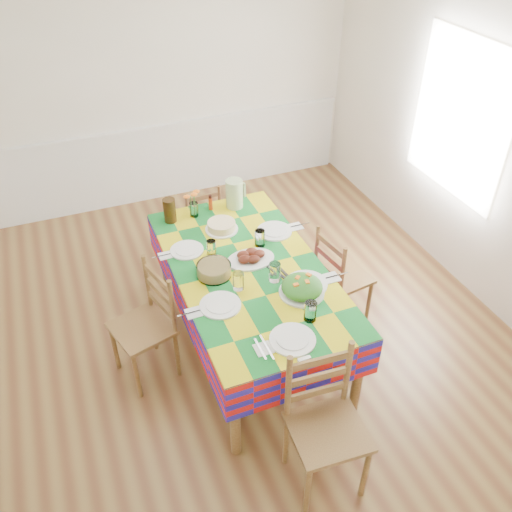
{
  "coord_description": "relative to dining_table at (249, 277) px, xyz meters",
  "views": [
    {
      "loc": [
        -1.14,
        -3.24,
        3.42
      ],
      "look_at": [
        0.12,
        -0.1,
        0.85
      ],
      "focal_mm": 38.0,
      "sensor_mm": 36.0,
      "label": 1
    }
  ],
  "objects": [
    {
      "name": "green_pitcher",
      "position": [
        0.21,
        0.88,
        0.22
      ],
      "size": [
        0.15,
        0.15,
        0.26
      ],
      "primitive_type": "cylinder",
      "color": "#A5C087",
      "rests_on": "dining_table"
    },
    {
      "name": "setting_near_head",
      "position": [
        0.05,
        -0.78,
        0.12
      ],
      "size": [
        0.5,
        0.34,
        0.15
      ],
      "color": "white",
      "rests_on": "dining_table"
    },
    {
      "name": "chair_near",
      "position": [
        0.0,
        -1.31,
        -0.2
      ],
      "size": [
        0.49,
        0.47,
        1.05
      ],
      "rotation": [
        0.0,
        0.0,
        -0.07
      ],
      "color": "brown",
      "rests_on": "room"
    },
    {
      "name": "wainscot",
      "position": [
        -0.03,
        2.66,
        -0.23
      ],
      "size": [
        4.41,
        0.06,
        0.92
      ],
      "color": "white",
      "rests_on": "room"
    },
    {
      "name": "salad_platter",
      "position": [
        0.25,
        -0.42,
        0.14
      ],
      "size": [
        0.34,
        0.34,
        0.14
      ],
      "color": "white",
      "rests_on": "dining_table"
    },
    {
      "name": "setting_right_far",
      "position": [
        0.32,
        0.33,
        0.12
      ],
      "size": [
        0.56,
        0.32,
        0.14
      ],
      "rotation": [
        0.0,
        0.0,
        -1.57
      ],
      "color": "white",
      "rests_on": "dining_table"
    },
    {
      "name": "chair_far",
      "position": [
        0.0,
        1.32,
        -0.3
      ],
      "size": [
        0.4,
        0.38,
        0.86
      ],
      "rotation": [
        0.0,
        0.0,
        3.19
      ],
      "color": "brown",
      "rests_on": "room"
    },
    {
      "name": "chair_right",
      "position": [
        0.84,
        -0.01,
        -0.26
      ],
      "size": [
        0.45,
        0.47,
        0.94
      ],
      "rotation": [
        0.0,
        0.0,
        1.72
      ],
      "color": "brown",
      "rests_on": "room"
    },
    {
      "name": "room",
      "position": [
        -0.03,
        0.17,
        0.63
      ],
      "size": [
        4.58,
        5.08,
        2.78
      ],
      "color": "brown",
      "rests_on": "ground"
    },
    {
      "name": "hot_sauce",
      "position": [
        -0.01,
        0.91,
        0.16
      ],
      "size": [
        0.04,
        0.04,
        0.15
      ],
      "primitive_type": "cylinder",
      "color": "#B5320E",
      "rests_on": "dining_table"
    },
    {
      "name": "cake",
      "position": [
        -0.02,
        0.57,
        0.13
      ],
      "size": [
        0.28,
        0.28,
        0.08
      ],
      "color": "white",
      "rests_on": "dining_table"
    },
    {
      "name": "setting_left_near",
      "position": [
        -0.28,
        -0.28,
        0.12
      ],
      "size": [
        0.54,
        0.32,
        0.14
      ],
      "rotation": [
        0.0,
        0.0,
        1.57
      ],
      "color": "white",
      "rests_on": "dining_table"
    },
    {
      "name": "window_right",
      "position": [
        2.2,
        0.47,
        0.78
      ],
      "size": [
        0.0,
        1.4,
        1.4
      ],
      "primitive_type": "plane",
      "rotation": [
        0.0,
        -1.57,
        0.0
      ],
      "color": "white",
      "rests_on": "room"
    },
    {
      "name": "serving_utensils",
      "position": [
        0.19,
        -0.08,
        0.1
      ],
      "size": [
        0.16,
        0.36,
        0.01
      ],
      "color": "black",
      "rests_on": "dining_table"
    },
    {
      "name": "flower_vase",
      "position": [
        -0.17,
        0.87,
        0.19
      ],
      "size": [
        0.16,
        0.13,
        0.25
      ],
      "color": "white",
      "rests_on": "dining_table"
    },
    {
      "name": "tea_pitcher",
      "position": [
        -0.39,
        0.87,
        0.2
      ],
      "size": [
        0.11,
        0.11,
        0.22
      ],
      "primitive_type": "cylinder",
      "color": "black",
      "rests_on": "dining_table"
    },
    {
      "name": "meat_platter",
      "position": [
        0.05,
        0.08,
        0.12
      ],
      "size": [
        0.39,
        0.28,
        0.07
      ],
      "color": "white",
      "rests_on": "dining_table"
    },
    {
      "name": "dining_table",
      "position": [
        0.0,
        0.0,
        0.0
      ],
      "size": [
        1.12,
        2.09,
        0.81
      ],
      "color": "brown",
      "rests_on": "room"
    },
    {
      "name": "setting_left_far",
      "position": [
        -0.33,
        0.35,
        0.12
      ],
      "size": [
        0.5,
        0.29,
        0.13
      ],
      "rotation": [
        0.0,
        0.0,
        1.57
      ],
      "color": "white",
      "rests_on": "dining_table"
    },
    {
      "name": "pasta_bowl",
      "position": [
        -0.27,
        0.02,
        0.14
      ],
      "size": [
        0.27,
        0.27,
        0.1
      ],
      "color": "white",
      "rests_on": "dining_table"
    },
    {
      "name": "setting_right_near",
      "position": [
        0.26,
        -0.3,
        0.12
      ],
      "size": [
        0.59,
        0.34,
        0.15
      ],
      "rotation": [
        0.0,
        0.0,
        -1.57
      ],
      "color": "white",
      "rests_on": "dining_table"
    },
    {
      "name": "chair_left",
      "position": [
        -0.83,
        0.01,
        -0.24
      ],
      "size": [
        0.52,
        0.53,
        0.98
      ],
      "rotation": [
        0.0,
        0.0,
        -1.29
      ],
      "color": "brown",
      "rests_on": "room"
    },
    {
      "name": "name_card",
      "position": [
        -0.01,
        -1.01,
        0.1
      ],
      "size": [
        0.09,
        0.03,
        0.02
      ],
      "primitive_type": "cube",
      "color": "white",
      "rests_on": "dining_table"
    }
  ]
}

